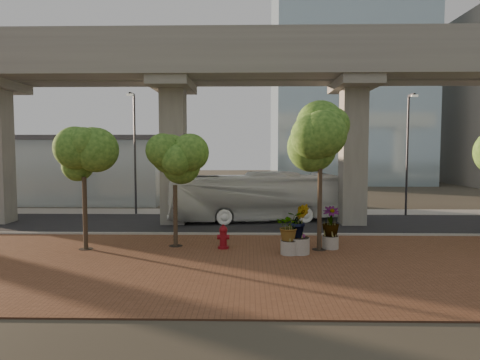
{
  "coord_description": "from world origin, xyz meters",
  "views": [
    {
      "loc": [
        -0.9,
        -26.64,
        4.98
      ],
      "look_at": [
        -1.5,
        0.5,
        3.09
      ],
      "focal_mm": 32.0,
      "sensor_mm": 36.0,
      "label": 1
    }
  ],
  "objects": [
    {
      "name": "planter_left",
      "position": [
        1.48,
        -6.5,
        1.52
      ],
      "size": [
        2.19,
        2.19,
        2.4
      ],
      "color": "#AEA59D",
      "rests_on": "ground"
    },
    {
      "name": "transit_bus",
      "position": [
        -0.47,
        3.03,
        1.7
      ],
      "size": [
        12.55,
        5.09,
        3.41
      ],
      "primitive_type": "imported",
      "rotation": [
        0.0,
        0.0,
        1.76
      ],
      "color": "white",
      "rests_on": "ground"
    },
    {
      "name": "station_pavilion",
      "position": [
        -20.0,
        16.0,
        3.22
      ],
      "size": [
        23.0,
        13.0,
        6.3
      ],
      "color": "#A1B2B8",
      "rests_on": "ground"
    },
    {
      "name": "ground",
      "position": [
        0.0,
        0.0,
        0.0
      ],
      "size": [
        160.0,
        160.0,
        0.0
      ],
      "primitive_type": "plane",
      "color": "#343026",
      "rests_on": "ground"
    },
    {
      "name": "fire_hydrant",
      "position": [
        -2.2,
        -5.5,
        0.64
      ],
      "size": [
        0.61,
        0.54,
        1.21
      ],
      "color": "maroon",
      "rests_on": "ground"
    },
    {
      "name": "transit_viaduct",
      "position": [
        0.0,
        2.0,
        7.29
      ],
      "size": [
        72.0,
        5.6,
        12.4
      ],
      "color": "gray",
      "rests_on": "ground"
    },
    {
      "name": "far_sidewalk",
      "position": [
        0.0,
        7.5,
        0.03
      ],
      "size": [
        90.0,
        3.0,
        0.06
      ],
      "primitive_type": "cube",
      "color": "#A19E96",
      "rests_on": "ground"
    },
    {
      "name": "curb_strip",
      "position": [
        0.0,
        -2.0,
        0.08
      ],
      "size": [
        70.0,
        0.25,
        0.16
      ],
      "primitive_type": "cube",
      "color": "#A19E96",
      "rests_on": "ground"
    },
    {
      "name": "planter_front",
      "position": [
        1.0,
        -6.64,
        1.31
      ],
      "size": [
        1.87,
        1.87,
        2.06
      ],
      "color": "#9B958C",
      "rests_on": "ground"
    },
    {
      "name": "street_tree_far_west",
      "position": [
        -9.06,
        -5.78,
        4.65
      ],
      "size": [
        3.43,
        3.43,
        6.18
      ],
      "color": "#473628",
      "rests_on": "ground"
    },
    {
      "name": "streetlamp_west",
      "position": [
        -9.7,
        5.96,
        5.37
      ],
      "size": [
        0.46,
        1.34,
        9.21
      ],
      "color": "#2E2F33",
      "rests_on": "ground"
    },
    {
      "name": "planter_right",
      "position": [
        3.17,
        -5.4,
        1.34
      ],
      "size": [
        1.98,
        1.98,
        2.12
      ],
      "color": "#ACA69B",
      "rests_on": "ground"
    },
    {
      "name": "asphalt_road",
      "position": [
        0.0,
        2.0,
        0.02
      ],
      "size": [
        90.0,
        8.0,
        0.04
      ],
      "primitive_type": "cube",
      "color": "black",
      "rests_on": "ground"
    },
    {
      "name": "street_tree_near_east",
      "position": [
        2.57,
        -5.66,
        5.46
      ],
      "size": [
        3.88,
        3.88,
        7.19
      ],
      "color": "#473628",
      "rests_on": "ground"
    },
    {
      "name": "street_tree_near_west",
      "position": [
        -4.69,
        -4.99,
        4.19
      ],
      "size": [
        3.41,
        3.41,
        5.7
      ],
      "color": "#473628",
      "rests_on": "ground"
    },
    {
      "name": "streetlamp_east",
      "position": [
        11.0,
        5.73,
        5.28
      ],
      "size": [
        0.45,
        1.31,
        9.06
      ],
      "color": "#29292E",
      "rests_on": "ground"
    },
    {
      "name": "brick_plaza",
      "position": [
        0.0,
        -8.0,
        0.03
      ],
      "size": [
        70.0,
        13.0,
        0.06
      ],
      "primitive_type": "cube",
      "color": "brown",
      "rests_on": "ground"
    }
  ]
}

